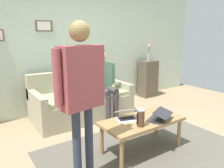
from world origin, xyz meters
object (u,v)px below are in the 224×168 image
(side_shelf, at_px, (148,79))
(coffee_table, at_px, (142,123))
(french_press, at_px, (141,118))
(person_standing, at_px, (81,85))
(flower_vase, at_px, (149,54))
(laptop_left, at_px, (127,116))
(laptop_center, at_px, (159,117))
(couch, at_px, (82,102))
(person_seated, at_px, (104,80))

(side_shelf, bearing_deg, coffee_table, 44.73)
(french_press, xyz_separation_m, person_standing, (0.82, 0.02, 0.53))
(french_press, bearing_deg, flower_vase, -135.42)
(laptop_left, height_order, laptop_center, laptop_left)
(laptop_left, bearing_deg, couch, -92.03)
(coffee_table, bearing_deg, side_shelf, -135.27)
(coffee_table, bearing_deg, flower_vase, -135.25)
(person_standing, bearing_deg, coffee_table, -170.33)
(coffee_table, relative_size, laptop_center, 2.71)
(laptop_left, height_order, person_seated, person_seated)
(laptop_center, distance_m, person_seated, 1.54)
(coffee_table, distance_m, flower_vase, 2.86)
(couch, distance_m, french_press, 1.79)
(laptop_center, bearing_deg, side_shelf, -130.52)
(laptop_left, relative_size, laptop_center, 0.84)
(laptop_center, relative_size, person_seated, 0.33)
(laptop_center, distance_m, person_standing, 1.32)
(couch, bearing_deg, laptop_left, 87.97)
(french_press, distance_m, side_shelf, 3.00)
(couch, xyz_separation_m, french_press, (0.05, 1.77, 0.26))
(couch, bearing_deg, side_shelf, -170.88)
(couch, xyz_separation_m, laptop_center, (-0.30, 1.75, 0.19))
(laptop_left, xyz_separation_m, laptop_center, (-0.35, 0.26, -0.00))
(coffee_table, relative_size, side_shelf, 1.24)
(flower_vase, bearing_deg, coffee_table, 44.75)
(side_shelf, height_order, person_standing, person_standing)
(person_standing, height_order, person_seated, person_standing)
(person_standing, bearing_deg, laptop_left, -160.38)
(coffee_table, bearing_deg, laptop_center, 143.98)
(laptop_center, xyz_separation_m, flower_vase, (-1.79, -2.09, 0.60))
(laptop_left, relative_size, french_press, 1.41)
(side_shelf, bearing_deg, french_press, 44.55)
(person_standing, bearing_deg, side_shelf, -144.36)
(coffee_table, bearing_deg, laptop_left, -36.54)
(laptop_left, xyz_separation_m, person_seated, (-0.43, -1.27, 0.23))
(person_seated, bearing_deg, couch, -30.89)
(side_shelf, relative_size, flower_vase, 2.20)
(person_seated, bearing_deg, coffee_table, 79.22)
(person_seated, bearing_deg, person_standing, 51.24)
(coffee_table, distance_m, laptop_center, 0.25)
(couch, relative_size, person_standing, 1.07)
(french_press, relative_size, flower_vase, 0.60)
(laptop_left, relative_size, flower_vase, 0.84)
(couch, height_order, flower_vase, flower_vase)
(side_shelf, bearing_deg, couch, 9.12)
(laptop_left, bearing_deg, person_standing, 19.62)
(couch, distance_m, coffee_table, 1.62)
(couch, distance_m, side_shelf, 2.12)
(couch, bearing_deg, laptop_center, 99.73)
(flower_vase, height_order, person_standing, person_standing)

